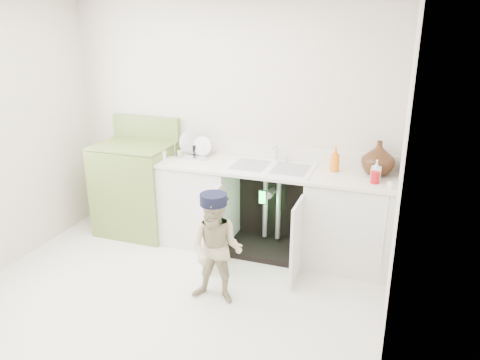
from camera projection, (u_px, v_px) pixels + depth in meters
name	position (u px, v px, depth m)	size (l,w,h in m)	color
ground	(167.00, 302.00, 3.98)	(3.50, 3.50, 0.00)	beige
room_shell	(158.00, 162.00, 3.57)	(6.00, 5.50, 1.26)	beige
counter_run	(272.00, 208.00, 4.72)	(2.44, 1.02, 1.22)	white
avocado_stove	(137.00, 187.00, 5.17)	(0.81, 0.65, 1.26)	olive
repair_worker	(217.00, 249.00, 3.86)	(0.48, 0.87, 0.96)	tan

